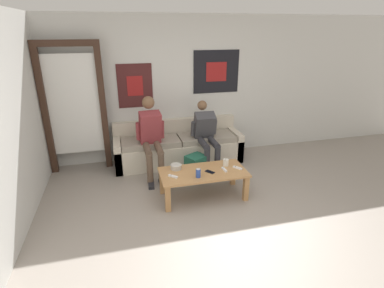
{
  "coord_description": "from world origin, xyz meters",
  "views": [
    {
      "loc": [
        -1.16,
        -2.68,
        2.31
      ],
      "look_at": [
        -0.09,
        1.46,
        0.65
      ],
      "focal_mm": 28.0,
      "sensor_mm": 36.0,
      "label": 1
    }
  ],
  "objects_px": {
    "coffee_table": "(203,176)",
    "cell_phone": "(210,172)",
    "backpack": "(197,167)",
    "drink_can_blue": "(198,173)",
    "couch": "(178,147)",
    "person_seated_teen": "(206,134)",
    "ceramic_bowl": "(176,166)",
    "pillar_candle": "(226,162)",
    "person_seated_adult": "(151,134)",
    "game_controller_near_left": "(224,170)",
    "game_controller_far_center": "(173,176)",
    "game_controller_near_right": "(238,168)"
  },
  "relations": [
    {
      "from": "coffee_table",
      "to": "cell_phone",
      "type": "distance_m",
      "value": 0.12
    },
    {
      "from": "backpack",
      "to": "drink_can_blue",
      "type": "distance_m",
      "value": 0.84
    },
    {
      "from": "couch",
      "to": "person_seated_teen",
      "type": "distance_m",
      "value": 0.64
    },
    {
      "from": "ceramic_bowl",
      "to": "pillar_candle",
      "type": "xyz_separation_m",
      "value": [
        0.74,
        -0.06,
        0.01
      ]
    },
    {
      "from": "couch",
      "to": "person_seated_teen",
      "type": "xyz_separation_m",
      "value": [
        0.42,
        -0.33,
        0.34
      ]
    },
    {
      "from": "person_seated_adult",
      "to": "game_controller_near_left",
      "type": "xyz_separation_m",
      "value": [
        0.91,
        -1.0,
        -0.27
      ]
    },
    {
      "from": "couch",
      "to": "ceramic_bowl",
      "type": "xyz_separation_m",
      "value": [
        -0.27,
        -1.14,
        0.17
      ]
    },
    {
      "from": "game_controller_near_left",
      "to": "cell_phone",
      "type": "xyz_separation_m",
      "value": [
        -0.22,
        -0.01,
        -0.01
      ]
    },
    {
      "from": "couch",
      "to": "coffee_table",
      "type": "relative_size",
      "value": 1.85
    },
    {
      "from": "game_controller_far_center",
      "to": "coffee_table",
      "type": "bearing_deg",
      "value": 8.38
    },
    {
      "from": "couch",
      "to": "coffee_table",
      "type": "distance_m",
      "value": 1.31
    },
    {
      "from": "coffee_table",
      "to": "cell_phone",
      "type": "bearing_deg",
      "value": -29.65
    },
    {
      "from": "ceramic_bowl",
      "to": "cell_phone",
      "type": "height_order",
      "value": "ceramic_bowl"
    },
    {
      "from": "person_seated_adult",
      "to": "backpack",
      "type": "height_order",
      "value": "person_seated_adult"
    },
    {
      "from": "couch",
      "to": "backpack",
      "type": "bearing_deg",
      "value": -77.18
    },
    {
      "from": "person_seated_adult",
      "to": "ceramic_bowl",
      "type": "relative_size",
      "value": 7.81
    },
    {
      "from": "backpack",
      "to": "ceramic_bowl",
      "type": "distance_m",
      "value": 0.67
    },
    {
      "from": "person_seated_teen",
      "to": "game_controller_near_right",
      "type": "xyz_separation_m",
      "value": [
        0.18,
        -1.01,
        -0.2
      ]
    },
    {
      "from": "coffee_table",
      "to": "game_controller_far_center",
      "type": "relative_size",
      "value": 9.66
    },
    {
      "from": "person_seated_teen",
      "to": "drink_can_blue",
      "type": "height_order",
      "value": "person_seated_teen"
    },
    {
      "from": "person_seated_teen",
      "to": "pillar_candle",
      "type": "relative_size",
      "value": 10.2
    },
    {
      "from": "couch",
      "to": "cell_phone",
      "type": "bearing_deg",
      "value": -82.76
    },
    {
      "from": "couch",
      "to": "game_controller_near_left",
      "type": "height_order",
      "value": "couch"
    },
    {
      "from": "person_seated_adult",
      "to": "cell_phone",
      "type": "bearing_deg",
      "value": -55.52
    },
    {
      "from": "person_seated_adult",
      "to": "game_controller_near_left",
      "type": "bearing_deg",
      "value": -47.71
    },
    {
      "from": "coffee_table",
      "to": "backpack",
      "type": "relative_size",
      "value": 3.17
    },
    {
      "from": "game_controller_near_left",
      "to": "person_seated_adult",
      "type": "bearing_deg",
      "value": 132.29
    },
    {
      "from": "game_controller_near_left",
      "to": "game_controller_near_right",
      "type": "bearing_deg",
      "value": 1.34
    },
    {
      "from": "drink_can_blue",
      "to": "game_controller_far_center",
      "type": "xyz_separation_m",
      "value": [
        -0.33,
        0.09,
        -0.05
      ]
    },
    {
      "from": "couch",
      "to": "person_seated_adult",
      "type": "relative_size",
      "value": 1.78
    },
    {
      "from": "pillar_candle",
      "to": "game_controller_near_right",
      "type": "distance_m",
      "value": 0.2
    },
    {
      "from": "game_controller_near_right",
      "to": "game_controller_far_center",
      "type": "distance_m",
      "value": 0.96
    },
    {
      "from": "backpack",
      "to": "game_controller_near_right",
      "type": "height_order",
      "value": "game_controller_near_right"
    },
    {
      "from": "game_controller_near_right",
      "to": "person_seated_teen",
      "type": "bearing_deg",
      "value": 99.88
    },
    {
      "from": "person_seated_teen",
      "to": "cell_phone",
      "type": "distance_m",
      "value": 1.07
    },
    {
      "from": "coffee_table",
      "to": "backpack",
      "type": "height_order",
      "value": "coffee_table"
    },
    {
      "from": "person_seated_teen",
      "to": "drink_can_blue",
      "type": "distance_m",
      "value": 1.22
    },
    {
      "from": "drink_can_blue",
      "to": "game_controller_far_center",
      "type": "distance_m",
      "value": 0.35
    },
    {
      "from": "couch",
      "to": "game_controller_near_left",
      "type": "bearing_deg",
      "value": -73.83
    },
    {
      "from": "drink_can_blue",
      "to": "cell_phone",
      "type": "xyz_separation_m",
      "value": [
        0.2,
        0.11,
        -0.06
      ]
    },
    {
      "from": "cell_phone",
      "to": "person_seated_teen",
      "type": "bearing_deg",
      "value": 76.24
    },
    {
      "from": "coffee_table",
      "to": "game_controller_near_right",
      "type": "height_order",
      "value": "game_controller_near_right"
    },
    {
      "from": "couch",
      "to": "pillar_candle",
      "type": "relative_size",
      "value": 20.39
    },
    {
      "from": "pillar_candle",
      "to": "game_controller_far_center",
      "type": "bearing_deg",
      "value": -168.28
    },
    {
      "from": "person_seated_teen",
      "to": "game_controller_far_center",
      "type": "bearing_deg",
      "value": -127.09
    },
    {
      "from": "couch",
      "to": "game_controller_far_center",
      "type": "height_order",
      "value": "couch"
    },
    {
      "from": "pillar_candle",
      "to": "drink_can_blue",
      "type": "bearing_deg",
      "value": -152.34
    },
    {
      "from": "person_seated_adult",
      "to": "drink_can_blue",
      "type": "distance_m",
      "value": 1.24
    },
    {
      "from": "pillar_candle",
      "to": "cell_phone",
      "type": "distance_m",
      "value": 0.33
    },
    {
      "from": "person_seated_adult",
      "to": "person_seated_teen",
      "type": "height_order",
      "value": "person_seated_adult"
    }
  ]
}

